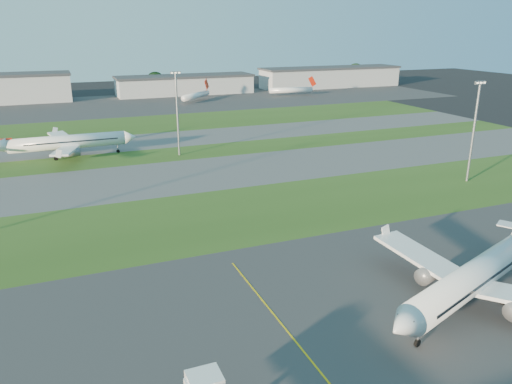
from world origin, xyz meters
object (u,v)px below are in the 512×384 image
mini_jet_far (291,90)px  light_mast_centre (177,108)px  airliner_taxiing (67,142)px  airliner_parked (476,276)px  mini_jet_near (196,95)px  light_mast_east (474,125)px

mini_jet_far → light_mast_centre: light_mast_centre is taller
airliner_taxiing → airliner_parked: bearing=113.5°
mini_jet_far → mini_jet_near: bearing=-167.3°
light_mast_east → airliner_parked: bearing=-133.4°
airliner_taxiing → mini_jet_near: (70.00, 103.24, -1.36)m
mini_jet_far → light_mast_east: bearing=-90.5°
airliner_taxiing → mini_jet_far: (128.51, 105.76, -1.36)m
airliner_parked → light_mast_east: light_mast_east is taller
light_mast_east → airliner_taxiing: bearing=145.2°
airliner_parked → light_mast_east: (45.04, 47.62, 10.22)m
light_mast_centre → light_mast_east: (63.00, -56.00, 0.00)m
airliner_parked → mini_jet_near: 218.32m
mini_jet_far → light_mast_centre: bearing=-119.2°
mini_jet_near → airliner_taxiing: bearing=-169.8°
mini_jet_near → light_mast_centre: light_mast_centre is taller
mini_jet_near → mini_jet_far: 58.56m
mini_jet_far → light_mast_east: (-32.84, -172.35, 11.53)m
mini_jet_near → mini_jet_far: bearing=-43.2°
airliner_taxiing → mini_jet_near: 124.74m
light_mast_east → mini_jet_far: bearing=79.2°
light_mast_centre → light_mast_east: 84.29m
airliner_taxiing → light_mast_centre: (32.67, -10.59, 10.17)m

